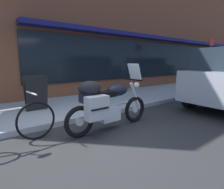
{
  "coord_description": "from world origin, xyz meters",
  "views": [
    {
      "loc": [
        -1.7,
        -2.7,
        1.42
      ],
      "look_at": [
        0.78,
        0.5,
        0.7
      ],
      "focal_mm": 29.27,
      "sensor_mm": 36.0,
      "label": 1
    }
  ],
  "objects": [
    {
      "name": "ground_plane",
      "position": [
        0.0,
        0.0,
        0.0
      ],
      "size": [
        80.0,
        80.0,
        0.0
      ],
      "primitive_type": "plane",
      "color": "#2B2B2B"
    },
    {
      "name": "storefront_building",
      "position": [
        8.02,
        4.07,
        3.68
      ],
      "size": [
        24.05,
        0.9,
        7.54
      ],
      "color": "brown",
      "rests_on": "ground_plane"
    },
    {
      "name": "sandwich_board_sign",
      "position": [
        -0.34,
        2.42,
        0.6
      ],
      "size": [
        0.55,
        0.42,
        0.95
      ],
      "color": "black",
      "rests_on": "sidewalk_curb"
    },
    {
      "name": "touring_motorcycle",
      "position": [
        0.45,
        0.26,
        0.6
      ],
      "size": [
        2.1,
        0.68,
        1.39
      ],
      "color": "black",
      "rests_on": "ground_plane"
    },
    {
      "name": "parking_sign_pole",
      "position": [
        7.51,
        1.48,
        1.57
      ],
      "size": [
        0.44,
        0.07,
        2.44
      ],
      "color": "#59595B",
      "rests_on": "sidewalk_curb"
    },
    {
      "name": "parked_bicycle",
      "position": [
        -1.36,
        0.65,
        0.39
      ],
      "size": [
        1.76,
        0.48,
        0.95
      ],
      "color": "black",
      "rests_on": "ground_plane"
    },
    {
      "name": "sidewalk_curb",
      "position": [
        9.0,
        2.5,
        0.06
      ],
      "size": [
        30.0,
        2.83,
        0.12
      ],
      "color": "#A5A5A5",
      "rests_on": "ground_plane"
    }
  ]
}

